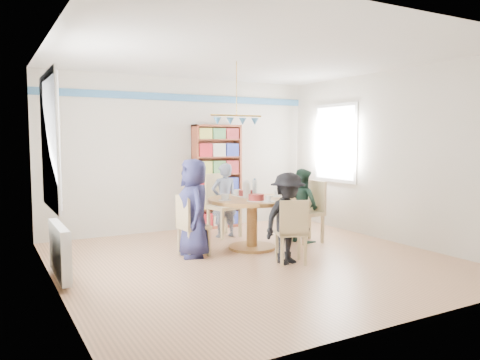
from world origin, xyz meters
TOP-DOWN VIEW (x-y plane):
  - ground at (0.00, 0.00)m, footprint 5.00×5.00m
  - room_shell at (-0.26, 0.87)m, footprint 5.00×5.00m
  - radiator at (-2.42, 0.30)m, footprint 0.12×1.00m
  - dining_table at (0.31, 0.59)m, footprint 1.30×1.30m
  - chair_left at (-0.68, 0.63)m, footprint 0.41×0.41m
  - chair_right at (1.38, 0.55)m, footprint 0.44×0.44m
  - chair_far at (0.33, 1.65)m, footprint 0.54×0.54m
  - chair_near at (0.32, -0.42)m, footprint 0.48×0.48m
  - person_left at (-0.63, 0.57)m, footprint 0.54×0.73m
  - person_right at (1.24, 0.61)m, footprint 0.47×0.59m
  - person_far at (0.33, 1.53)m, footprint 0.46×0.32m
  - person_near at (0.29, -0.35)m, footprint 0.84×0.59m
  - bookshelf at (0.59, 2.34)m, footprint 0.90×0.27m
  - tableware at (0.29, 0.62)m, footprint 1.08×1.08m

SIDE VIEW (x-z plane):
  - ground at x=0.00m, z-range 0.00..0.00m
  - radiator at x=-2.42m, z-range 0.05..0.65m
  - chair_near at x=0.32m, z-range 0.04..0.89m
  - chair_left at x=-0.68m, z-range 0.04..0.89m
  - chair_right at x=1.38m, z-range 0.05..1.01m
  - dining_table at x=0.31m, z-range 0.18..0.93m
  - chair_far at x=0.33m, z-range 0.05..1.10m
  - person_right at x=1.24m, z-range 0.00..1.16m
  - person_near at x=0.29m, z-range 0.00..1.19m
  - person_far at x=0.33m, z-range 0.00..1.23m
  - person_left at x=-0.63m, z-range 0.00..1.35m
  - tableware at x=0.29m, z-range 0.67..0.95m
  - bookshelf at x=0.59m, z-range -0.02..1.86m
  - room_shell at x=-0.26m, z-range -0.85..4.15m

